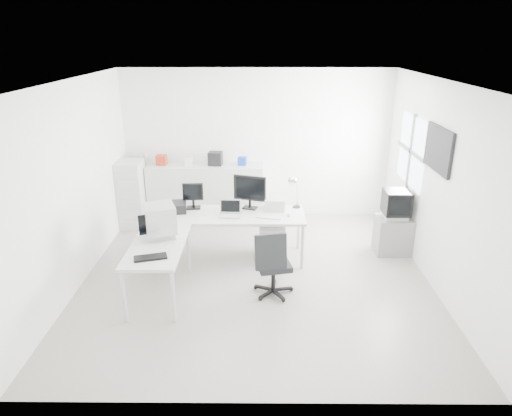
{
  "coord_description": "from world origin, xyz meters",
  "views": [
    {
      "loc": [
        0.05,
        -5.96,
        3.35
      ],
      "look_at": [
        0.0,
        0.2,
        1.0
      ],
      "focal_mm": 32.0,
      "sensor_mm": 36.0,
      "label": 1
    }
  ],
  "objects_px": {
    "side_desk": "(159,270)",
    "sideboard": "(206,192)",
    "inkjet_printer": "(173,207)",
    "main_desk": "(228,236)",
    "crt_tv": "(396,205)",
    "filing_cabinet": "(132,194)",
    "tv_cabinet": "(393,235)",
    "lcd_monitor_large": "(250,192)",
    "laptop": "(230,209)",
    "lcd_monitor_small": "(193,196)",
    "crt_monitor": "(160,221)",
    "laser_printer": "(275,204)",
    "drawer_pedestal": "(272,239)",
    "office_chair": "(273,261)"
  },
  "relations": [
    {
      "from": "laser_printer",
      "to": "crt_tv",
      "type": "height_order",
      "value": "crt_tv"
    },
    {
      "from": "office_chair",
      "to": "side_desk",
      "type": "bearing_deg",
      "value": 168.88
    },
    {
      "from": "inkjet_printer",
      "to": "lcd_monitor_small",
      "type": "relative_size",
      "value": 1.01
    },
    {
      "from": "side_desk",
      "to": "drawer_pedestal",
      "type": "distance_m",
      "value": 1.93
    },
    {
      "from": "drawer_pedestal",
      "to": "filing_cabinet",
      "type": "bearing_deg",
      "value": 153.79
    },
    {
      "from": "laser_printer",
      "to": "main_desk",
      "type": "bearing_deg",
      "value": -159.55
    },
    {
      "from": "drawer_pedestal",
      "to": "sideboard",
      "type": "xyz_separation_m",
      "value": [
        -1.22,
        1.6,
        0.24
      ]
    },
    {
      "from": "main_desk",
      "to": "crt_monitor",
      "type": "bearing_deg",
      "value": -135.0
    },
    {
      "from": "main_desk",
      "to": "tv_cabinet",
      "type": "relative_size",
      "value": 3.99
    },
    {
      "from": "crt_tv",
      "to": "filing_cabinet",
      "type": "bearing_deg",
      "value": 166.6
    },
    {
      "from": "main_desk",
      "to": "drawer_pedestal",
      "type": "distance_m",
      "value": 0.71
    },
    {
      "from": "crt_monitor",
      "to": "filing_cabinet",
      "type": "xyz_separation_m",
      "value": [
        -0.98,
        2.14,
        -0.36
      ]
    },
    {
      "from": "lcd_monitor_small",
      "to": "tv_cabinet",
      "type": "distance_m",
      "value": 3.29
    },
    {
      "from": "inkjet_printer",
      "to": "main_desk",
      "type": "bearing_deg",
      "value": -15.22
    },
    {
      "from": "lcd_monitor_large",
      "to": "crt_tv",
      "type": "bearing_deg",
      "value": 16.99
    },
    {
      "from": "crt_tv",
      "to": "lcd_monitor_small",
      "type": "bearing_deg",
      "value": 179.51
    },
    {
      "from": "drawer_pedestal",
      "to": "tv_cabinet",
      "type": "xyz_separation_m",
      "value": [
        1.97,
        0.17,
        0.0
      ]
    },
    {
      "from": "sideboard",
      "to": "main_desk",
      "type": "bearing_deg",
      "value": -72.63
    },
    {
      "from": "lcd_monitor_large",
      "to": "inkjet_printer",
      "type": "bearing_deg",
      "value": -155.22
    },
    {
      "from": "sideboard",
      "to": "filing_cabinet",
      "type": "distance_m",
      "value": 1.36
    },
    {
      "from": "lcd_monitor_large",
      "to": "office_chair",
      "type": "height_order",
      "value": "lcd_monitor_large"
    },
    {
      "from": "drawer_pedestal",
      "to": "office_chair",
      "type": "height_order",
      "value": "office_chair"
    },
    {
      "from": "laser_printer",
      "to": "crt_tv",
      "type": "relative_size",
      "value": 0.63
    },
    {
      "from": "laser_printer",
      "to": "crt_tv",
      "type": "xyz_separation_m",
      "value": [
        1.92,
        0.0,
        -0.01
      ]
    },
    {
      "from": "sideboard",
      "to": "filing_cabinet",
      "type": "height_order",
      "value": "filing_cabinet"
    },
    {
      "from": "main_desk",
      "to": "filing_cabinet",
      "type": "relative_size",
      "value": 1.94
    },
    {
      "from": "filing_cabinet",
      "to": "laser_printer",
      "type": "bearing_deg",
      "value": -22.63
    },
    {
      "from": "laptop",
      "to": "crt_monitor",
      "type": "xyz_separation_m",
      "value": [
        -0.9,
        -0.75,
        0.11
      ]
    },
    {
      "from": "side_desk",
      "to": "sideboard",
      "type": "height_order",
      "value": "sideboard"
    },
    {
      "from": "main_desk",
      "to": "tv_cabinet",
      "type": "xyz_separation_m",
      "value": [
        2.67,
        0.22,
        -0.07
      ]
    },
    {
      "from": "sideboard",
      "to": "lcd_monitor_small",
      "type": "bearing_deg",
      "value": -91.39
    },
    {
      "from": "lcd_monitor_small",
      "to": "sideboard",
      "type": "bearing_deg",
      "value": 84.87
    },
    {
      "from": "side_desk",
      "to": "lcd_monitor_large",
      "type": "height_order",
      "value": "lcd_monitor_large"
    },
    {
      "from": "drawer_pedestal",
      "to": "main_desk",
      "type": "bearing_deg",
      "value": -175.91
    },
    {
      "from": "side_desk",
      "to": "main_desk",
      "type": "bearing_deg",
      "value": 52.31
    },
    {
      "from": "office_chair",
      "to": "tv_cabinet",
      "type": "height_order",
      "value": "office_chair"
    },
    {
      "from": "side_desk",
      "to": "lcd_monitor_large",
      "type": "distance_m",
      "value": 1.92
    },
    {
      "from": "tv_cabinet",
      "to": "drawer_pedestal",
      "type": "bearing_deg",
      "value": -175.0
    },
    {
      "from": "side_desk",
      "to": "inkjet_printer",
      "type": "relative_size",
      "value": 3.42
    },
    {
      "from": "inkjet_printer",
      "to": "laptop",
      "type": "relative_size",
      "value": 1.08
    },
    {
      "from": "tv_cabinet",
      "to": "filing_cabinet",
      "type": "bearing_deg",
      "value": 166.6
    },
    {
      "from": "inkjet_printer",
      "to": "lcd_monitor_small",
      "type": "height_order",
      "value": "lcd_monitor_small"
    },
    {
      "from": "main_desk",
      "to": "laptop",
      "type": "height_order",
      "value": "laptop"
    },
    {
      "from": "laptop",
      "to": "tv_cabinet",
      "type": "relative_size",
      "value": 0.63
    },
    {
      "from": "tv_cabinet",
      "to": "lcd_monitor_large",
      "type": "bearing_deg",
      "value": 179.33
    },
    {
      "from": "lcd_monitor_large",
      "to": "filing_cabinet",
      "type": "distance_m",
      "value": 2.45
    },
    {
      "from": "tv_cabinet",
      "to": "main_desk",
      "type": "bearing_deg",
      "value": -175.24
    },
    {
      "from": "lcd_monitor_large",
      "to": "laptop",
      "type": "distance_m",
      "value": 0.49
    },
    {
      "from": "lcd_monitor_large",
      "to": "tv_cabinet",
      "type": "distance_m",
      "value": 2.43
    },
    {
      "from": "sideboard",
      "to": "tv_cabinet",
      "type": "bearing_deg",
      "value": -24.11
    }
  ]
}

